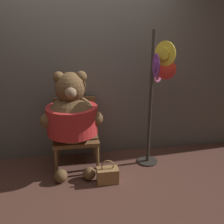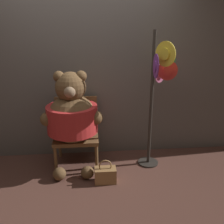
{
  "view_description": "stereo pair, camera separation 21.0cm",
  "coord_description": "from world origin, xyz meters",
  "px_view_note": "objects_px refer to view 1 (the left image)",
  "views": [
    {
      "loc": [
        -0.13,
        -2.9,
        1.81
      ],
      "look_at": [
        0.35,
        0.11,
        0.78
      ],
      "focal_mm": 40.0,
      "sensor_mm": 36.0,
      "label": 1
    },
    {
      "loc": [
        0.07,
        -2.93,
        1.81
      ],
      "look_at": [
        0.35,
        0.11,
        0.78
      ],
      "focal_mm": 40.0,
      "sensor_mm": 36.0,
      "label": 2
    }
  ],
  "objects_px": {
    "hat_display_rack": "(157,88)",
    "handbag_on_ground": "(108,175)",
    "teddy_bear": "(72,116)",
    "chair": "(76,130)"
  },
  "relations": [
    {
      "from": "hat_display_rack",
      "to": "handbag_on_ground",
      "type": "distance_m",
      "value": 1.25
    },
    {
      "from": "chair",
      "to": "handbag_on_ground",
      "type": "height_order",
      "value": "chair"
    },
    {
      "from": "chair",
      "to": "hat_display_rack",
      "type": "bearing_deg",
      "value": -10.13
    },
    {
      "from": "chair",
      "to": "handbag_on_ground",
      "type": "relative_size",
      "value": 2.98
    },
    {
      "from": "handbag_on_ground",
      "to": "teddy_bear",
      "type": "bearing_deg",
      "value": 136.36
    },
    {
      "from": "handbag_on_ground",
      "to": "chair",
      "type": "bearing_deg",
      "value": 123.0
    },
    {
      "from": "chair",
      "to": "hat_display_rack",
      "type": "distance_m",
      "value": 1.22
    },
    {
      "from": "teddy_bear",
      "to": "handbag_on_ground",
      "type": "distance_m",
      "value": 0.85
    },
    {
      "from": "chair",
      "to": "hat_display_rack",
      "type": "xyz_separation_m",
      "value": [
        1.05,
        -0.19,
        0.59
      ]
    },
    {
      "from": "hat_display_rack",
      "to": "handbag_on_ground",
      "type": "xyz_separation_m",
      "value": [
        -0.69,
        -0.37,
        -0.98
      ]
    }
  ]
}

